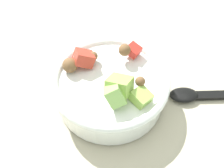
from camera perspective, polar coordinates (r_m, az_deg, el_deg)
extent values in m
plane|color=silver|center=(0.62, -0.17, -3.70)|extent=(2.40, 2.40, 0.00)
cube|color=#BCB299|center=(0.62, -0.17, -3.54)|extent=(0.48, 0.37, 0.01)
cylinder|color=white|center=(0.60, 0.00, -1.04)|extent=(0.20, 0.20, 0.06)
torus|color=white|center=(0.57, 0.00, 0.72)|extent=(0.22, 0.22, 0.02)
cube|color=red|center=(0.60, 3.89, 6.12)|extent=(0.04, 0.04, 0.02)
cube|color=#9EC656|center=(0.53, 1.35, -0.29)|extent=(0.05, 0.06, 0.04)
sphere|color=brown|center=(0.58, -7.61, 3.37)|extent=(0.03, 0.03, 0.03)
cube|color=#BC3828|center=(0.59, -5.13, 4.70)|extent=(0.04, 0.04, 0.04)
sphere|color=brown|center=(0.54, 5.11, 0.47)|extent=(0.02, 0.02, 0.02)
sphere|color=brown|center=(0.59, -3.41, 5.06)|extent=(0.03, 0.03, 0.02)
cube|color=#9EC656|center=(0.54, 5.27, -2.37)|extent=(0.04, 0.04, 0.03)
sphere|color=brown|center=(0.59, 2.30, 6.14)|extent=(0.03, 0.04, 0.03)
cube|color=#93C160|center=(0.52, 0.58, -2.02)|extent=(0.04, 0.04, 0.05)
ellipsoid|color=black|center=(0.63, 12.82, -1.93)|extent=(0.06, 0.04, 0.01)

